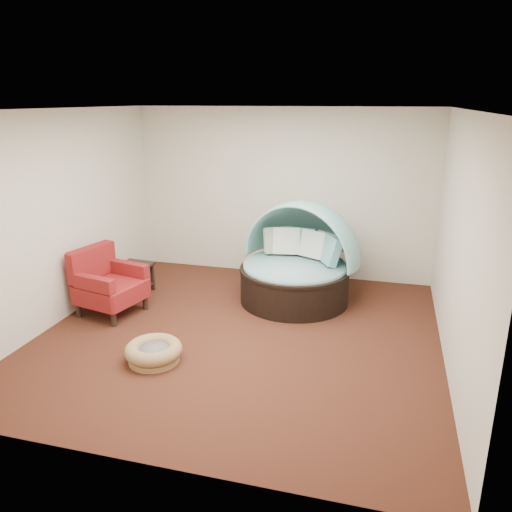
% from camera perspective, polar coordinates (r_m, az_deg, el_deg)
% --- Properties ---
extents(floor, '(5.00, 5.00, 0.00)m').
position_cam_1_polar(floor, '(6.53, -1.90, -8.96)').
color(floor, '#4A2215').
rests_on(floor, ground).
extents(wall_back, '(5.00, 0.00, 5.00)m').
position_cam_1_polar(wall_back, '(8.41, 3.00, 7.14)').
color(wall_back, beige).
rests_on(wall_back, floor).
extents(wall_front, '(5.00, 0.00, 5.00)m').
position_cam_1_polar(wall_front, '(3.85, -13.04, -6.12)').
color(wall_front, beige).
rests_on(wall_front, floor).
extents(wall_left, '(0.00, 5.00, 5.00)m').
position_cam_1_polar(wall_left, '(7.17, -21.57, 4.11)').
color(wall_left, beige).
rests_on(wall_left, floor).
extents(wall_right, '(0.00, 5.00, 5.00)m').
position_cam_1_polar(wall_right, '(5.84, 22.14, 1.20)').
color(wall_right, beige).
rests_on(wall_right, floor).
extents(ceiling, '(5.00, 5.00, 0.00)m').
position_cam_1_polar(ceiling, '(5.85, -2.18, 16.41)').
color(ceiling, white).
rests_on(ceiling, wall_back).
extents(canopy_daybed, '(2.07, 2.03, 1.49)m').
position_cam_1_polar(canopy_daybed, '(7.42, 4.84, 0.05)').
color(canopy_daybed, black).
rests_on(canopy_daybed, floor).
extents(pet_basket, '(0.67, 0.67, 0.23)m').
position_cam_1_polar(pet_basket, '(5.99, -11.61, -10.67)').
color(pet_basket, olive).
rests_on(pet_basket, floor).
extents(red_armchair, '(0.96, 0.96, 0.94)m').
position_cam_1_polar(red_armchair, '(7.32, -16.63, -3.03)').
color(red_armchair, black).
rests_on(red_armchair, floor).
extents(side_table, '(0.53, 0.53, 0.47)m').
position_cam_1_polar(side_table, '(7.99, -13.68, -2.06)').
color(side_table, black).
rests_on(side_table, floor).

